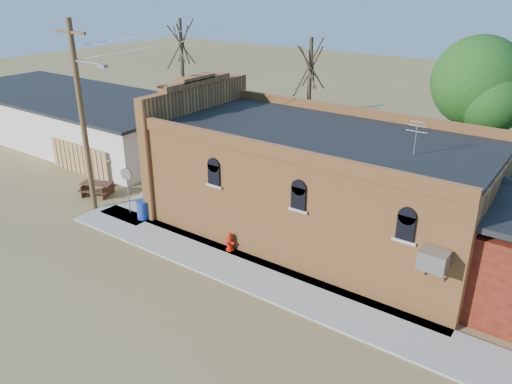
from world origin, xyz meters
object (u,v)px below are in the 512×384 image
Objects in this scene: stop_sign at (127,178)px; utility_pole at (83,115)px; picnic_table at (97,187)px; fire_hydrant at (230,242)px; brick_bar at (313,182)px; trash_barrel at (143,210)px.

utility_pole is at bearing -152.45° from stop_sign.
fire_hydrant is at bearing -26.64° from picnic_table.
picnic_table is at bearing 167.19° from fire_hydrant.
brick_bar reaches higher than stop_sign.
stop_sign is 1.19× the size of picnic_table.
fire_hydrant is 0.34× the size of stop_sign.
stop_sign is at bearing 17.78° from utility_pole.
stop_sign is at bearing 177.99° from trash_barrel.
utility_pole is at bearing -156.31° from brick_bar.
brick_bar is at bearing 23.69° from utility_pole.
utility_pole is at bearing -168.75° from trash_barrel.
trash_barrel is at bearing -151.76° from brick_bar.
fire_hydrant is (8.03, 0.60, -4.30)m from utility_pole.
fire_hydrant is 0.40× the size of picnic_table.
brick_bar is 7.02× the size of stop_sign.
utility_pole is 5.15m from trash_barrel.
utility_pole is at bearing -64.68° from picnic_table.
trash_barrel reaches higher than picnic_table.
brick_bar reaches higher than picnic_table.
stop_sign is (-6.16, 0.00, 1.41)m from fire_hydrant.
picnic_table is (-4.20, 0.65, -0.08)m from trash_barrel.
trash_barrel is (-5.18, -0.03, 0.05)m from fire_hydrant.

